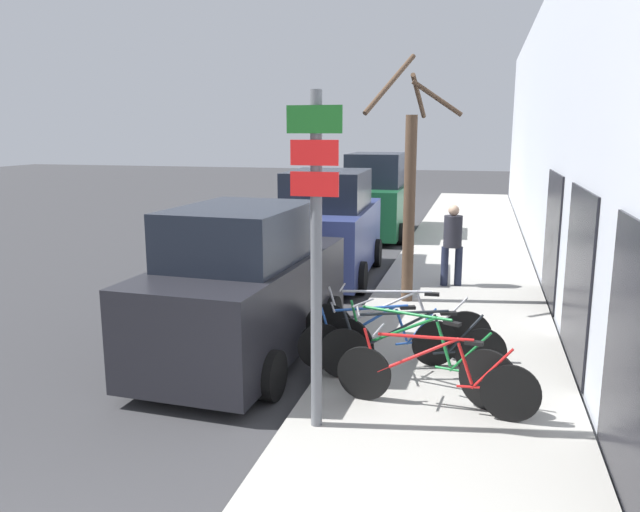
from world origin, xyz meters
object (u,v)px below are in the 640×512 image
Objects in this scene: parked_car_1 at (329,229)px; parked_car_2 at (377,199)px; parked_car_0 at (245,289)px; street_tree at (410,192)px; bicycle_4 at (396,328)px; bicycle_1 at (415,357)px; bicycle_2 at (413,349)px; pedestrian_near at (453,239)px; signpost at (316,251)px; bicycle_0 at (435,378)px; bicycle_3 at (379,341)px.

parked_car_2 is at bearing 86.22° from parked_car_1.
street_tree is (1.96, 3.14, 1.15)m from parked_car_0.
parked_car_1 is (-2.18, 5.00, 0.53)m from bicycle_4.
bicycle_1 is 1.03× the size of bicycle_2.
pedestrian_near is at bearing -16.47° from parked_car_1.
signpost is 1.53× the size of bicycle_0.
signpost reaches higher than bicycle_3.
bicycle_2 is 2.57m from parked_car_0.
bicycle_4 is 0.60× the size of parked_car_0.
parked_car_1 is at bearing 20.23° from bicycle_4.
bicycle_2 is 1.41× the size of pedestrian_near.
bicycle_0 is (1.18, 0.68, -1.52)m from signpost.
bicycle_2 is (-0.34, 0.87, 0.01)m from bicycle_0.
parked_car_0 is at bearing 62.33° from bicycle_2.
parked_car_1 is at bearing 1.33° from bicycle_3.
parked_car_1 is at bearing 149.88° from pedestrian_near.
bicycle_4 is 1.58× the size of pedestrian_near.
parked_car_2 is at bearing 17.88° from bicycle_0.
signpost is 0.79× the size of parked_car_1.
bicycle_4 is 3.40m from street_tree.
bicycle_3 is 4.90m from pedestrian_near.
bicycle_3 is (-0.54, 0.60, -0.05)m from bicycle_1.
pedestrian_near reaches higher than bicycle_1.
bicycle_1 is at bearing -79.47° from parked_car_2.
bicycle_2 is 6.27m from parked_car_1.
pedestrian_near reaches higher than bicycle_2.
parked_car_1 reaches higher than bicycle_4.
parked_car_0 reaches higher than bicycle_1.
bicycle_2 is 0.51× the size of parked_car_2.
pedestrian_near is at bearing -17.14° from bicycle_2.
bicycle_2 is 0.90× the size of bicycle_4.
bicycle_0 is at bearing -105.42° from pedestrian_near.
parked_car_2 reaches higher than bicycle_3.
bicycle_4 is 0.57× the size of parked_car_2.
street_tree is (0.34, 5.27, 0.11)m from signpost.
parked_car_1 reaches higher than bicycle_2.
bicycle_4 is (-0.37, 1.07, -0.00)m from bicycle_1.
parked_car_1 is 2.69× the size of pedestrian_near.
bicycle_1 reaches higher than bicycle_2.
pedestrian_near is at bearing 6.55° from bicycle_0.
street_tree reaches higher than bicycle_0.
signpost reaches higher than parked_car_2.
bicycle_3 is 11.50m from parked_car_2.
bicycle_2 is 0.53× the size of street_tree.
bicycle_1 is 0.54× the size of parked_car_1.
signpost is 1.34× the size of bicycle_4.
street_tree is at bearing 15.93° from bicycle_0.
bicycle_4 is 0.59× the size of parked_car_1.
signpost is 13.25m from parked_car_2.
signpost reaches higher than bicycle_0.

